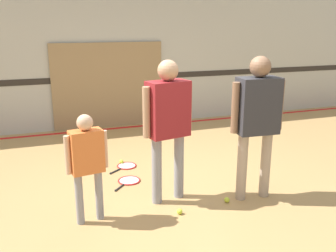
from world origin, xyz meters
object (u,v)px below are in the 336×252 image
at_px(person_student_right, 257,113).
at_px(person_student_left, 87,157).
at_px(racket_second_spare, 129,181).
at_px(tennis_ball_near_instructor, 180,211).
at_px(tennis_ball_stray_left, 227,200).
at_px(racket_spare_on_floor, 126,166).
at_px(tennis_ball_by_spare_racket, 121,162).
at_px(person_instructor, 168,116).

bearing_deg(person_student_right, person_student_left, 1.49).
distance_m(person_student_right, racket_second_spare, 2.00).
bearing_deg(tennis_ball_near_instructor, tennis_ball_stray_left, 7.24).
xyz_separation_m(tennis_ball_near_instructor, tennis_ball_stray_left, (0.65, 0.08, 0.00)).
relative_size(racket_spare_on_floor, tennis_ball_stray_left, 7.88).
xyz_separation_m(person_student_right, tennis_ball_by_spare_racket, (-1.32, 1.68, -1.06)).
bearing_deg(person_student_left, racket_second_spare, 44.94).
distance_m(racket_second_spare, tennis_ball_stray_left, 1.42).
bearing_deg(racket_spare_on_floor, tennis_ball_stray_left, 83.08).
bearing_deg(tennis_ball_by_spare_racket, tennis_ball_near_instructor, -80.70).
relative_size(racket_spare_on_floor, tennis_ball_near_instructor, 7.88).
bearing_deg(tennis_ball_near_instructor, tennis_ball_by_spare_racket, 99.30).
bearing_deg(person_student_right, tennis_ball_stray_left, 7.99).
xyz_separation_m(racket_spare_on_floor, tennis_ball_near_instructor, (0.26, -1.64, 0.02)).
distance_m(racket_spare_on_floor, tennis_ball_by_spare_racket, 0.15).
relative_size(person_student_right, tennis_ball_by_spare_racket, 26.83).
bearing_deg(racket_second_spare, tennis_ball_near_instructor, 60.73).
xyz_separation_m(racket_second_spare, tennis_ball_stray_left, (1.00, -1.01, 0.02)).
bearing_deg(tennis_ball_by_spare_racket, tennis_ball_stray_left, -61.00).
xyz_separation_m(person_instructor, tennis_ball_by_spare_racket, (-0.29, 1.39, -1.04)).
bearing_deg(tennis_ball_near_instructor, person_instructor, 90.41).
distance_m(person_instructor, racket_spare_on_floor, 1.65).
bearing_deg(tennis_ball_near_instructor, racket_spare_on_floor, 98.82).
xyz_separation_m(person_student_right, racket_second_spare, (-1.37, 0.98, -1.09)).
bearing_deg(racket_second_spare, person_student_right, 97.57).
bearing_deg(racket_spare_on_floor, person_student_left, 26.02).
bearing_deg(racket_second_spare, person_student_left, 7.48).
xyz_separation_m(person_student_left, racket_spare_on_floor, (0.74, 1.46, -0.75)).
xyz_separation_m(person_student_right, tennis_ball_stray_left, (-0.37, -0.03, -1.06)).
bearing_deg(tennis_ball_stray_left, racket_second_spare, 134.79).
xyz_separation_m(person_instructor, person_student_right, (1.03, -0.29, 0.02)).
xyz_separation_m(racket_second_spare, tennis_ball_by_spare_racket, (0.05, 0.70, 0.02)).
distance_m(person_instructor, person_student_right, 1.07).
height_order(person_student_left, tennis_ball_by_spare_racket, person_student_left).
distance_m(tennis_ball_near_instructor, tennis_ball_stray_left, 0.66).
bearing_deg(tennis_ball_near_instructor, racket_second_spare, 107.59).
height_order(tennis_ball_near_instructor, tennis_ball_by_spare_racket, same).
bearing_deg(racket_spare_on_floor, racket_second_spare, 43.62).
bearing_deg(tennis_ball_stray_left, person_student_left, 176.30).
height_order(racket_spare_on_floor, tennis_ball_stray_left, tennis_ball_stray_left).
bearing_deg(person_student_left, person_instructor, 2.70).
xyz_separation_m(person_instructor, tennis_ball_near_instructor, (0.00, -0.40, -1.04)).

